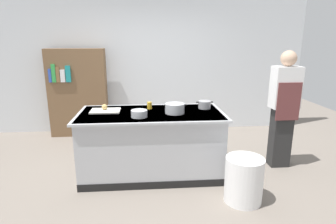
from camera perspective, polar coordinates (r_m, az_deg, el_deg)
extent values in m
plane|color=slate|center=(4.11, -3.33, -12.34)|extent=(10.00, 10.00, 0.00)
cube|color=silver|center=(5.77, -4.09, 11.03)|extent=(6.40, 0.12, 3.00)
cube|color=#B7BABF|center=(3.93, -3.42, -6.48)|extent=(1.90, 0.90, 0.90)
cube|color=#B7BABF|center=(3.79, -3.52, -0.33)|extent=(1.98, 0.98, 0.03)
cube|color=black|center=(3.68, -3.15, -14.86)|extent=(1.90, 0.01, 0.10)
cube|color=silver|center=(3.93, -12.74, 0.24)|extent=(0.40, 0.28, 0.02)
sphere|color=tan|center=(3.94, -12.91, 1.02)|extent=(0.08, 0.08, 0.08)
cylinder|color=#B7BABF|center=(3.73, 1.40, 0.75)|extent=(0.26, 0.26, 0.13)
cube|color=black|center=(3.71, -0.84, 1.40)|extent=(0.04, 0.02, 0.01)
cube|color=black|center=(3.74, 3.62, 1.48)|extent=(0.04, 0.02, 0.01)
cylinder|color=#99999E|center=(4.03, 7.51, 1.50)|extent=(0.18, 0.18, 0.11)
cube|color=black|center=(4.00, 6.07, 2.01)|extent=(0.04, 0.02, 0.01)
cube|color=black|center=(4.04, 8.96, 2.05)|extent=(0.04, 0.02, 0.01)
cylinder|color=#B7BABF|center=(3.57, -5.94, -0.32)|extent=(0.21, 0.21, 0.09)
cylinder|color=yellow|center=(3.98, -3.82, 1.35)|extent=(0.07, 0.07, 0.10)
cylinder|color=white|center=(3.46, 15.29, -13.26)|extent=(0.44, 0.44, 0.55)
cube|color=#272727|center=(4.49, 22.05, -4.80)|extent=(0.28, 0.20, 0.90)
cube|color=white|center=(4.31, 23.01, 4.65)|extent=(0.38, 0.24, 0.60)
sphere|color=#D3AA8C|center=(4.27, 23.56, 10.07)|extent=(0.22, 0.22, 0.22)
cube|color=brown|center=(4.24, 23.53, 1.95)|extent=(0.34, 0.02, 0.54)
cube|color=brown|center=(5.71, -17.98, 3.73)|extent=(1.10, 0.28, 1.70)
cube|color=#3351B7|center=(5.62, -23.08, 6.89)|extent=(0.05, 0.03, 0.25)
cube|color=green|center=(5.60, -22.45, 7.35)|extent=(0.07, 0.03, 0.33)
cube|color=brown|center=(5.58, -21.69, 7.14)|extent=(0.06, 0.03, 0.28)
cube|color=white|center=(5.56, -20.81, 6.93)|extent=(0.09, 0.03, 0.23)
cube|color=teal|center=(5.53, -19.83, 7.36)|extent=(0.09, 0.03, 0.31)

